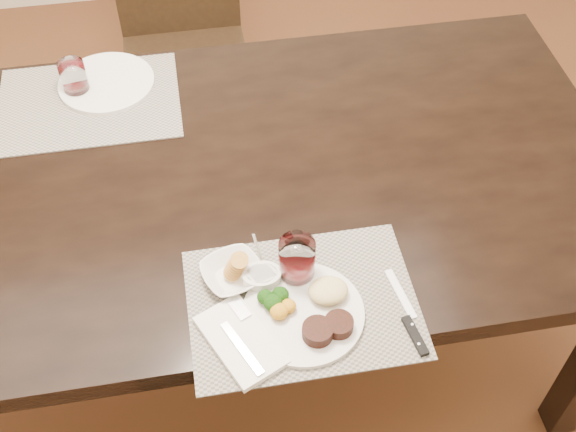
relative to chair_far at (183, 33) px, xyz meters
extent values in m
plane|color=#4F2B19|center=(0.00, -0.93, -0.50)|extent=(4.50, 4.50, 0.00)
cube|color=black|center=(0.00, -0.93, 0.22)|extent=(2.00, 1.00, 0.05)
cube|color=black|center=(0.92, -0.51, -0.15)|extent=(0.08, 0.08, 0.70)
cube|color=black|center=(0.00, -0.08, -0.07)|extent=(0.42, 0.42, 0.04)
cube|color=black|center=(-0.18, -0.26, -0.30)|extent=(0.04, 0.04, 0.41)
cube|color=black|center=(0.18, -0.26, -0.30)|extent=(0.04, 0.04, 0.41)
cube|color=black|center=(-0.18, 0.10, -0.30)|extent=(0.04, 0.04, 0.41)
cube|color=black|center=(0.18, 0.10, -0.30)|extent=(0.04, 0.04, 0.41)
cube|color=slate|center=(0.17, -1.32, 0.25)|extent=(0.46, 0.34, 0.00)
cube|color=slate|center=(-0.26, -0.62, 0.25)|extent=(0.46, 0.34, 0.00)
cylinder|color=silver|center=(0.16, -1.35, 0.26)|extent=(0.24, 0.24, 0.01)
cylinder|color=black|center=(0.18, -1.41, 0.27)|extent=(0.06, 0.06, 0.03)
cylinder|color=black|center=(0.22, -1.40, 0.27)|extent=(0.06, 0.06, 0.02)
ellipsoid|color=#D9C582|center=(0.22, -1.32, 0.28)|extent=(0.08, 0.07, 0.03)
ellipsoid|color=#1B450D|center=(0.11, -1.33, 0.28)|extent=(0.04, 0.04, 0.03)
ellipsoid|color=orange|center=(0.12, -1.35, 0.28)|extent=(0.04, 0.04, 0.03)
cube|color=white|center=(0.03, -1.39, 0.26)|extent=(0.17, 0.22, 0.01)
cube|color=silver|center=(0.03, -1.41, 0.27)|extent=(0.07, 0.13, 0.01)
cube|color=silver|center=(0.04, -1.32, 0.27)|extent=(0.04, 0.06, 0.00)
cube|color=silver|center=(0.37, -1.33, 0.25)|extent=(0.04, 0.13, 0.00)
cube|color=black|center=(0.37, -1.44, 0.26)|extent=(0.03, 0.09, 0.01)
imported|color=silver|center=(0.04, -1.23, 0.27)|extent=(0.16, 0.16, 0.03)
cylinder|color=#B68739|center=(0.04, -1.23, 0.29)|extent=(0.04, 0.04, 0.04)
cylinder|color=silver|center=(0.09, -1.26, 0.27)|extent=(0.08, 0.08, 0.03)
cylinder|color=#0B3311|center=(0.09, -1.26, 0.28)|extent=(0.06, 0.06, 0.01)
cube|color=silver|center=(0.09, -1.20, 0.30)|extent=(0.01, 0.05, 0.04)
cylinder|color=silver|center=(0.17, -1.25, 0.30)|extent=(0.07, 0.07, 0.10)
cylinder|color=#350406|center=(0.17, -1.25, 0.26)|extent=(0.06, 0.06, 0.03)
cylinder|color=silver|center=(-0.21, -0.56, 0.26)|extent=(0.25, 0.25, 0.01)
cylinder|color=silver|center=(-0.29, -0.57, 0.30)|extent=(0.07, 0.07, 0.09)
cylinder|color=#350406|center=(-0.29, -0.57, 0.26)|extent=(0.06, 0.06, 0.02)
camera|label=1|loc=(0.00, -2.12, 1.47)|focal=45.00mm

